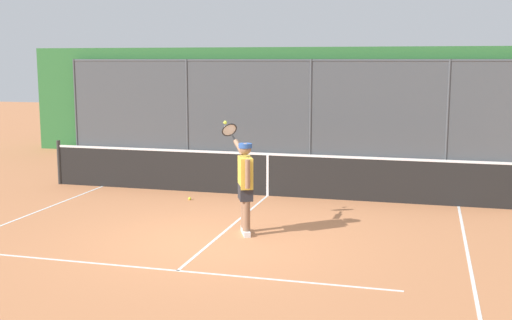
{
  "coord_description": "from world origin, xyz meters",
  "views": [
    {
      "loc": [
        -3.38,
        9.83,
        2.99
      ],
      "look_at": [
        -0.16,
        -2.12,
        1.05
      ],
      "focal_mm": 44.97,
      "sensor_mm": 36.0,
      "label": 1
    }
  ],
  "objects": [
    {
      "name": "court_line_markings",
      "position": [
        0.0,
        1.91,
        0.0
      ],
      "size": [
        8.18,
        9.69,
        0.01
      ],
      "color": "white",
      "rests_on": "ground"
    },
    {
      "name": "tennis_player",
      "position": [
        -0.38,
        -0.55,
        0.92
      ],
      "size": [
        0.85,
        1.15,
        1.88
      ],
      "rotation": [
        0.0,
        0.0,
        -1.16
      ],
      "color": "silver",
      "rests_on": "ground"
    },
    {
      "name": "ground_plane",
      "position": [
        0.0,
        0.0,
        0.0
      ],
      "size": [
        60.0,
        60.0,
        0.0
      ],
      "primitive_type": "plane",
      "color": "#C67A4C"
    },
    {
      "name": "tennis_net",
      "position": [
        0.0,
        -3.71,
        0.49
      ],
      "size": [
        10.5,
        0.09,
        1.07
      ],
      "color": "#2D2D2D",
      "rests_on": "ground"
    },
    {
      "name": "fence_backdrop",
      "position": [
        0.0,
        -9.59,
        1.67
      ],
      "size": [
        18.65,
        1.37,
        3.37
      ],
      "color": "#474C51",
      "rests_on": "ground"
    },
    {
      "name": "tennis_ball_by_sideline",
      "position": [
        1.51,
        -2.83,
        0.03
      ],
      "size": [
        0.07,
        0.07,
        0.07
      ],
      "primitive_type": "sphere",
      "color": "#CCDB33",
      "rests_on": "ground"
    }
  ]
}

